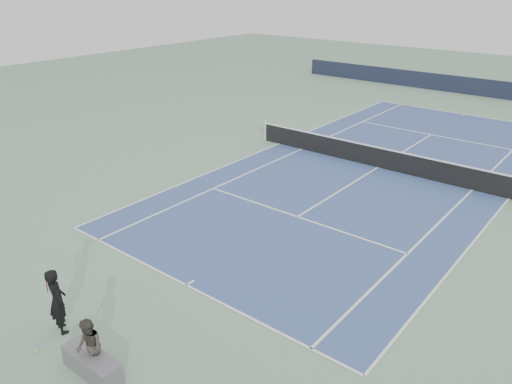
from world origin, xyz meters
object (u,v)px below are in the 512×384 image
Objects in this scene: tennis_player at (57,301)px; spectator_bench at (91,355)px; tennis_net at (379,157)px; tennis_ball at (37,351)px.

tennis_player is 1.05× the size of spectator_bench.
tennis_net is at bearing 86.25° from tennis_player.
spectator_bench reaches higher than tennis_net.
tennis_player is 1.18m from tennis_ball.
tennis_net is 15.92m from tennis_ball.
tennis_net is 7.55× the size of tennis_player.
tennis_net is 15.12m from tennis_player.
tennis_ball is at bearing -92.60° from tennis_net.
tennis_player is at bearing -93.75° from tennis_net.
tennis_net is 199.09× the size of tennis_ball.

